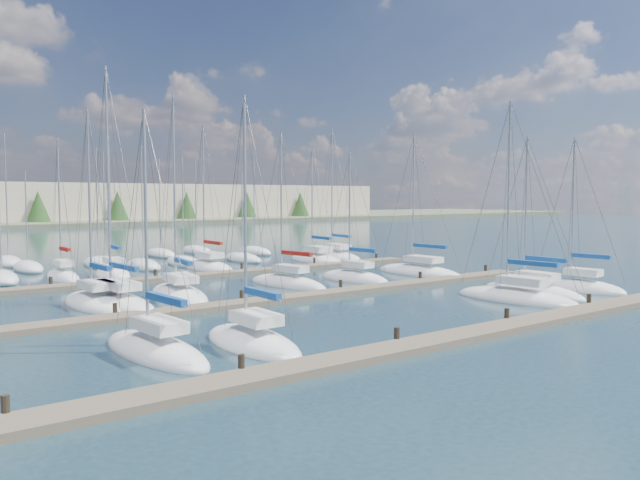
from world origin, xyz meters
TOP-DOWN VIEW (x-y plane):
  - ground at (0.00, 60.00)m, footprint 400.00×400.00m
  - dock_near at (0.00, 2.01)m, footprint 44.00×1.93m
  - dock_mid at (0.00, 16.01)m, footprint 44.00×1.93m
  - dock_far at (0.00, 30.01)m, footprint 44.00×1.93m
  - sailboat_e at (10.69, 7.10)m, footprint 3.66×8.81m
  - sailboat_j at (-6.22, 21.38)m, footprint 4.17×8.86m
  - sailboat_q at (14.93, 34.64)m, footprint 3.76×8.91m
  - sailboat_r at (18.57, 35.92)m, footprint 3.69×9.46m
  - sailboat_g at (18.10, 7.18)m, footprint 3.13×7.03m
  - sailboat_n at (-9.89, 35.69)m, footprint 2.05×6.62m
  - sailboat_b at (-13.33, 7.91)m, footprint 3.10×8.14m
  - sailboat_h at (-11.67, 21.45)m, footprint 3.20×7.70m
  - sailboat_f at (13.75, 8.01)m, footprint 2.29×7.95m
  - sailboat_k at (2.64, 21.60)m, footprint 3.37×8.19m
  - sailboat_c at (-9.26, 6.70)m, footprint 2.73×7.07m
  - sailboat_l at (8.56, 20.79)m, footprint 3.06×7.25m
  - sailboat_m at (15.72, 20.60)m, footprint 3.25×9.40m
  - sailboat_i at (-10.61, 20.83)m, footprint 3.38×9.76m
  - sailboat_o at (-5.98, 35.20)m, footprint 2.82×6.72m
  - sailboat_p at (2.84, 35.18)m, footprint 2.81×8.42m
  - distant_boats at (-4.34, 43.76)m, footprint 36.93×20.75m

SIDE VIEW (x-z plane):
  - ground at x=0.00m, z-range 0.00..0.00m
  - dock_near at x=0.00m, z-range -0.40..0.70m
  - dock_mid at x=0.00m, z-range -0.40..0.70m
  - dock_far at x=0.00m, z-range -0.40..0.70m
  - sailboat_q at x=14.93m, z-range -6.10..6.44m
  - sailboat_m at x=15.72m, z-range -6.25..6.59m
  - sailboat_b at x=-13.33m, z-range -5.41..5.76m
  - sailboat_h at x=-11.67m, z-range -6.25..6.60m
  - sailboat_j at x=-6.22m, z-range -6.93..7.29m
  - sailboat_e at x=10.69m, z-range -6.61..6.97m
  - sailboat_l at x=8.56m, z-range -5.31..5.67m
  - sailboat_c at x=-9.26m, z-range -5.81..6.17m
  - sailboat_p at x=2.84m, z-range -6.92..7.29m
  - sailboat_f at x=13.75m, z-range -5.59..5.96m
  - sailboat_r at x=18.57m, z-range -7.27..7.64m
  - sailboat_g at x=18.10m, z-range -5.65..6.03m
  - sailboat_i at x=-10.61m, z-range -7.53..7.91m
  - sailboat_k at x=2.64m, z-range -5.94..6.32m
  - sailboat_o at x=-5.98m, z-range -6.10..6.50m
  - sailboat_n at x=-9.89m, z-range -5.91..6.32m
  - distant_boats at x=-4.34m, z-range -6.36..6.94m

